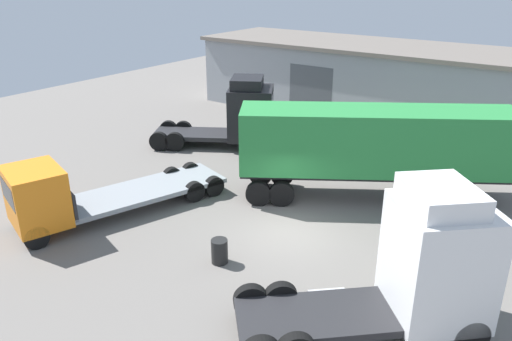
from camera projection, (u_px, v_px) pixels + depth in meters
name	position (u px, v px, depth m)	size (l,w,h in m)	color
ground_plane	(289.00, 232.00, 19.38)	(60.00, 60.00, 0.00)	slate
warehouse_building	(436.00, 88.00, 31.67)	(32.80, 7.51, 4.83)	#93999E
tractor_unit_white	(419.00, 265.00, 13.51)	(6.63, 6.39, 4.40)	silver
container_trailer_blue	(375.00, 143.00, 21.38)	(11.20, 8.33, 4.02)	#28843D
flatbed_truck_orange	(74.00, 195.00, 19.61)	(4.98, 9.03, 2.66)	orange
tractor_unit_black	(241.00, 115.00, 28.02)	(7.12, 5.62, 3.98)	black
oil_drum	(220.00, 251.00, 17.24)	(0.58, 0.58, 0.88)	black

